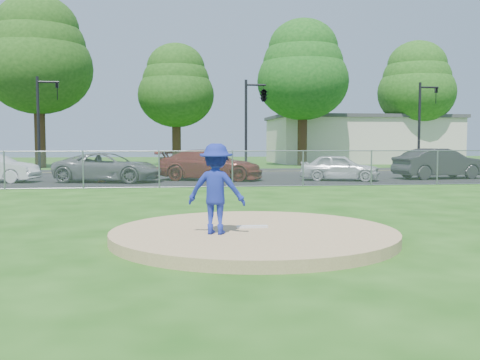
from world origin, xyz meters
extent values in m
plane|color=#194A10|center=(0.00, 10.00, 0.00)|extent=(120.00, 120.00, 0.00)
cylinder|color=tan|center=(0.00, 0.00, 0.10)|extent=(5.40, 5.40, 0.20)
cube|color=white|center=(0.00, 0.20, 0.22)|extent=(0.60, 0.15, 0.04)
cube|color=gray|center=(0.00, 12.00, 0.75)|extent=(40.00, 0.06, 1.50)
cube|color=black|center=(0.00, 16.50, 0.01)|extent=(50.00, 8.00, 0.01)
cube|color=black|center=(0.00, 24.00, 0.00)|extent=(60.00, 7.00, 0.01)
cube|color=beige|center=(16.00, 38.00, 2.00)|extent=(16.00, 9.00, 4.00)
cube|color=#3F3F42|center=(16.00, 38.00, 4.15)|extent=(16.40, 9.40, 0.30)
cylinder|color=#3D2316|center=(-11.00, 31.00, 2.45)|extent=(0.78, 0.78, 4.90)
ellipsoid|color=#1C4713|center=(-11.00, 31.00, 7.25)|extent=(7.84, 7.84, 6.66)
ellipsoid|color=#1C4713|center=(-11.00, 31.00, 8.62)|extent=(6.90, 6.90, 5.86)
ellipsoid|color=#1C4713|center=(-11.00, 31.00, 10.00)|extent=(5.96, 5.96, 5.06)
cylinder|color=#3A2215|center=(-1.00, 34.00, 1.92)|extent=(0.72, 0.72, 3.85)
ellipsoid|color=#1B4813|center=(-1.00, 34.00, 5.70)|extent=(6.16, 6.16, 5.24)
ellipsoid|color=#1B4813|center=(-1.00, 34.00, 6.78)|extent=(5.42, 5.42, 4.61)
ellipsoid|color=#1B4813|center=(-1.00, 34.00, 7.85)|extent=(4.68, 4.68, 3.98)
cylinder|color=#362013|center=(9.00, 32.00, 2.27)|extent=(0.76, 0.76, 4.55)
ellipsoid|color=#154D14|center=(9.00, 32.00, 6.73)|extent=(7.28, 7.28, 6.19)
ellipsoid|color=#154D14|center=(9.00, 32.00, 8.01)|extent=(6.41, 6.41, 5.45)
ellipsoid|color=#154D14|center=(9.00, 32.00, 9.28)|extent=(5.53, 5.53, 4.70)
cylinder|color=#382414|center=(20.00, 35.00, 2.10)|extent=(0.74, 0.74, 4.20)
ellipsoid|color=#1C4F15|center=(20.00, 35.00, 6.22)|extent=(6.72, 6.72, 5.71)
ellipsoid|color=#1C4F15|center=(20.00, 35.00, 7.39)|extent=(5.91, 5.91, 5.03)
ellipsoid|color=#1C4F15|center=(20.00, 35.00, 8.57)|extent=(5.11, 5.11, 4.34)
cylinder|color=black|center=(-9.00, 22.00, 2.80)|extent=(0.16, 0.16, 5.60)
cylinder|color=black|center=(-8.40, 22.00, 5.30)|extent=(1.20, 0.12, 0.12)
imported|color=black|center=(-7.92, 22.00, 4.80)|extent=(0.16, 0.20, 1.00)
cylinder|color=black|center=(3.00, 22.00, 2.80)|extent=(0.16, 0.16, 5.60)
cylinder|color=black|center=(3.60, 22.00, 5.30)|extent=(1.20, 0.12, 0.12)
imported|color=black|center=(4.08, 22.00, 4.80)|extent=(0.53, 2.48, 1.00)
cylinder|color=black|center=(14.00, 22.00, 2.80)|extent=(0.16, 0.16, 5.60)
cylinder|color=black|center=(14.60, 22.00, 5.30)|extent=(1.20, 0.12, 0.12)
imported|color=black|center=(15.08, 22.00, 4.80)|extent=(0.16, 0.20, 1.00)
imported|color=navy|center=(-0.75, -0.39, 1.01)|extent=(1.19, 0.91, 1.63)
cone|color=orange|center=(-4.72, 15.51, 0.33)|extent=(0.32, 0.32, 0.63)
imported|color=slate|center=(-4.40, 15.52, 0.69)|extent=(5.33, 3.49, 1.36)
imported|color=maroon|center=(0.39, 16.15, 0.76)|extent=(5.54, 3.64, 1.49)
imported|color=silver|center=(6.60, 15.07, 0.65)|extent=(4.06, 2.74, 1.28)
imported|color=#262629|center=(12.10, 15.74, 0.78)|extent=(4.86, 2.29, 1.54)
camera|label=1|loc=(-1.57, -9.92, 1.84)|focal=40.00mm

